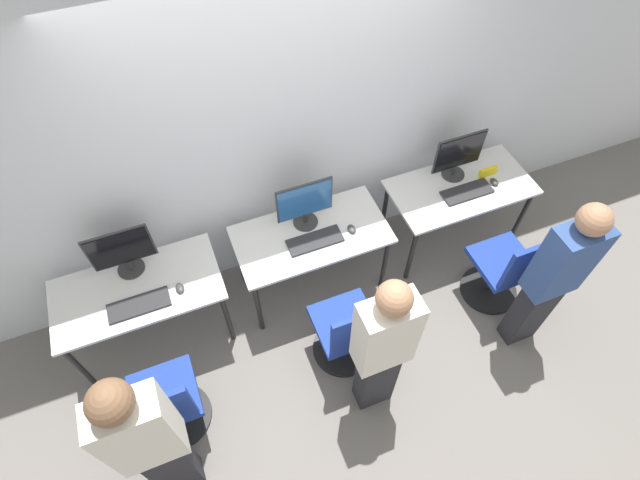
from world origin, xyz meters
The scene contains 21 objects.
ground_plane centered at (0.00, 0.00, 0.00)m, with size 20.00×20.00×0.00m, color slate.
wall_back centered at (0.00, 0.73, 1.40)m, with size 12.00×0.05×2.80m.
desk_left centered at (-1.33, 0.30, 0.62)m, with size 1.18×0.61×0.70m.
monitor_left centered at (-1.33, 0.49, 0.93)m, with size 0.44×0.19×0.42m.
keyboard_left centered at (-1.33, 0.16, 0.71)m, with size 0.42×0.16×0.02m.
mouse_left centered at (-1.04, 0.19, 0.72)m, with size 0.06×0.09×0.03m.
office_chair_left centered at (-1.33, -0.47, 0.38)m, with size 0.48×0.48×0.92m.
person_left centered at (-1.38, -0.84, 0.91)m, with size 0.36×0.22×1.66m.
desk_center centered at (0.00, 0.30, 0.62)m, with size 1.18×0.61×0.70m.
monitor_center centered at (0.00, 0.43, 0.93)m, with size 0.44×0.19×0.42m.
keyboard_center centered at (0.00, 0.23, 0.71)m, with size 0.42×0.16×0.02m.
mouse_center centered at (0.30, 0.22, 0.72)m, with size 0.06×0.09×0.03m.
office_chair_center centered at (0.00, -0.43, 0.38)m, with size 0.48×0.48×0.92m.
person_center centered at (0.06, -0.79, 0.85)m, with size 0.36×0.21×1.57m.
desk_right centered at (1.33, 0.30, 0.62)m, with size 1.18×0.61×0.70m.
monitor_right centered at (1.33, 0.45, 0.93)m, with size 0.44×0.19×0.42m.
keyboard_right centered at (1.33, 0.23, 0.71)m, with size 0.42×0.16×0.02m.
mouse_right centered at (1.59, 0.24, 0.72)m, with size 0.06×0.09×0.03m.
office_chair_right centered at (1.38, -0.39, 0.38)m, with size 0.48×0.48×0.92m.
person_right centered at (1.37, -0.76, 0.86)m, with size 0.36×0.21×1.58m.
placard_right centered at (1.59, 0.33, 0.74)m, with size 0.16×0.03×0.08m.
Camera 1 is at (-0.79, -1.85, 3.75)m, focal length 28.00 mm.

